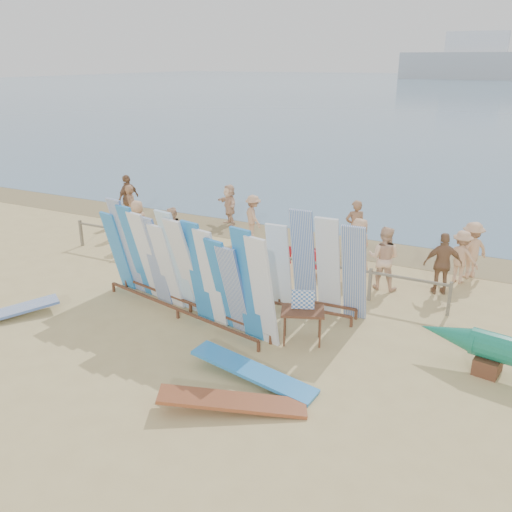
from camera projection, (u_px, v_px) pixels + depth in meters
The scene contains 26 objects.
ground at pixel (179, 315), 13.51m from camera, with size 160.00×160.00×0.00m, color tan.
ocean at pixel (503, 88), 121.04m from camera, with size 320.00×240.00×0.02m, color slate.
wet_sand_strip at pixel (292, 236), 19.56m from camera, with size 40.00×2.60×0.01m, color olive.
distant_ship at pixel (475, 61), 167.95m from camera, with size 45.00×8.00×14.00m.
fence at pixel (236, 255), 15.81m from camera, with size 12.08×0.08×0.90m.
main_surfboard_rack at pixel (182, 269), 13.09m from camera, with size 5.53×1.80×2.74m.
side_surfboard_rack at pixel (316, 269), 13.07m from camera, with size 2.47×0.84×2.77m.
vendor_table at pixel (302, 325), 12.11m from camera, with size 1.13×0.97×1.27m.
flat_board_c at pixel (233, 410), 9.87m from camera, with size 0.56×2.70×0.07m, color #974D29.
flat_board_d at pixel (253, 379), 10.80m from camera, with size 0.56×2.70×0.07m, color #287ECC.
flat_board_e at pixel (2, 320), 13.27m from camera, with size 0.56×2.70×0.07m, color silver.
beach_chair_left at pixel (240, 260), 16.41m from camera, with size 0.72×0.74×0.94m.
beach_chair_right at pixel (281, 265), 16.19m from camera, with size 0.53×0.54×0.78m.
stroller at pixel (323, 261), 15.94m from camera, with size 0.75×0.89×1.03m.
beachgoer_2 at pixel (172, 231), 17.50m from camera, with size 0.76×0.36×1.56m, color beige.
beachgoer_6 at pixel (359, 247), 15.76m from camera, with size 0.84×0.40×1.73m, color tan.
beachgoer_extra_0 at pixel (471, 250), 15.60m from camera, with size 1.08×0.45×1.67m, color tan.
beachgoer_10 at pixel (443, 264), 14.49m from camera, with size 1.01×0.43×1.72m, color #8C6042.
beachgoer_7 at pixel (355, 227), 17.49m from camera, with size 0.66×0.36×1.80m, color #8C6042.
beachgoer_3 at pixel (253, 217), 19.13m from camera, with size 1.00×0.41×1.55m, color tan.
beachgoer_9 at pixel (461, 257), 15.27m from camera, with size 0.99×0.41×1.53m, color tan.
beachgoer_8 at pixel (384, 258), 14.82m from camera, with size 0.87×0.42×1.79m, color beige.
beachgoer_11 at pixel (229, 205), 20.69m from camera, with size 1.45×0.47×1.56m, color beige.
beachgoer_1 at pixel (132, 209), 19.63m from camera, with size 0.65×0.36×1.78m, color #8C6042.
beachgoer_0 at pixel (138, 223), 18.39m from camera, with size 0.76×0.36×1.56m, color tan.
beachgoer_extra_1 at pixel (128, 198), 20.98m from camera, with size 1.09×0.47×1.86m, color #8C6042.
Camera 1 is at (7.18, -10.03, 6.02)m, focal length 38.00 mm.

